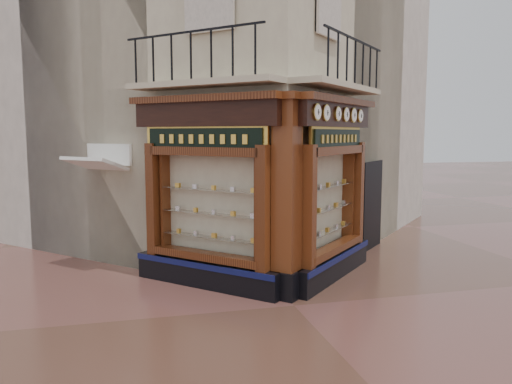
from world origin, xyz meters
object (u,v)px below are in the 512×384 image
object	(u,v)px
clock_d	(346,115)
clock_b	(326,113)
clock_f	(360,116)
corner_pilaster	(287,199)
signboard_right	(337,139)
clock_c	(338,114)
clock_a	(317,112)
signboard_left	(203,139)
clock_e	(353,115)
awning	(99,269)

from	to	relation	value
clock_d	clock_b	bearing A→B (deg)	-180.00
clock_b	clock_f	xyz separation A→B (m)	(1.42, 1.42, -0.00)
corner_pilaster	clock_d	bearing A→B (deg)	-12.48
clock_b	signboard_right	bearing A→B (deg)	6.95
signboard_right	clock_c	bearing A→B (deg)	-159.25
corner_pilaster	clock_a	world-z (taller)	corner_pilaster
signboard_left	signboard_right	bearing A→B (deg)	-135.00
clock_c	clock_d	xyz separation A→B (m)	(0.33, 0.33, -0.00)
corner_pilaster	clock_c	bearing A→B (deg)	-16.32
clock_a	clock_f	world-z (taller)	clock_a
clock_b	signboard_left	size ratio (longest dim) A/B	0.15
clock_c	signboard_left	distance (m)	2.86
clock_f	signboard_left	size ratio (longest dim) A/B	0.14
clock_c	signboard_left	xyz separation A→B (m)	(-2.79, 0.28, -0.52)
clock_a	signboard_right	xyz separation A→B (m)	(0.88, 1.03, -0.52)
clock_b	clock_d	distance (m)	1.09
clock_b	clock_c	bearing A→B (deg)	0.00
clock_a	clock_e	world-z (taller)	clock_e
clock_a	signboard_left	world-z (taller)	clock_a
signboard_right	awning	bearing A→B (deg)	113.89
corner_pilaster	clock_d	xyz separation A→B (m)	(1.67, 1.06, 1.67)
awning	signboard_right	size ratio (longest dim) A/B	0.72
clock_d	awning	world-z (taller)	clock_d
clock_a	clock_f	distance (m)	2.45
clock_b	clock_c	world-z (taller)	clock_b
clock_d	clock_e	xyz separation A→B (m)	(0.33, 0.33, 0.00)
clock_c	awning	size ratio (longest dim) A/B	0.22
clock_b	clock_e	xyz separation A→B (m)	(1.10, 1.10, 0.00)
clock_e	clock_f	size ratio (longest dim) A/B	1.08
corner_pilaster	signboard_left	xyz separation A→B (m)	(-1.46, 1.01, 1.15)
clock_d	clock_e	distance (m)	0.47
clock_f	awning	xyz separation A→B (m)	(-6.04, 1.30, -3.62)
corner_pilaster	awning	xyz separation A→B (m)	(-3.72, 3.02, -1.95)
clock_a	awning	world-z (taller)	clock_a
clock_c	clock_e	xyz separation A→B (m)	(0.67, 0.67, -0.00)
clock_b	clock_f	size ratio (longest dim) A/B	1.08
clock_b	clock_f	world-z (taller)	clock_b
clock_a	clock_b	bearing A→B (deg)	-0.00
clock_c	clock_e	distance (m)	0.94
signboard_left	clock_b	bearing A→B (deg)	-151.96
clock_b	clock_e	bearing A→B (deg)	0.00
clock_a	clock_e	size ratio (longest dim) A/B	0.98
signboard_left	signboard_right	world-z (taller)	signboard_left
signboard_right	clock_b	bearing A→B (deg)	-173.05
clock_f	clock_e	bearing A→B (deg)	180.00
clock_a	signboard_right	world-z (taller)	clock_a
clock_e	signboard_left	size ratio (longest dim) A/B	0.15
clock_e	clock_b	bearing A→B (deg)	-180.00
clock_d	signboard_left	bearing A→B (deg)	135.89
clock_c	awning	world-z (taller)	clock_c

